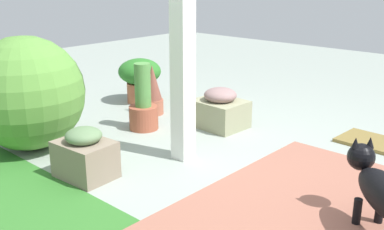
{
  "coord_description": "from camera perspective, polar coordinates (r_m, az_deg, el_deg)",
  "views": [
    {
      "loc": [
        -2.06,
        2.63,
        1.47
      ],
      "look_at": [
        0.18,
        0.16,
        0.42
      ],
      "focal_mm": 42.77,
      "sensor_mm": 36.0,
      "label": 1
    }
  ],
  "objects": [
    {
      "name": "ground_plane",
      "position": [
        3.65,
        3.82,
        -6.31
      ],
      "size": [
        12.0,
        12.0,
        0.0
      ],
      "primitive_type": "plane",
      "color": "#95A096"
    },
    {
      "name": "stone_planter_nearest",
      "position": [
        4.48,
        3.51,
        0.67
      ],
      "size": [
        0.49,
        0.42,
        0.4
      ],
      "color": "gray",
      "rests_on": "ground"
    },
    {
      "name": "stone_planter_far",
      "position": [
        3.47,
        -13.19,
        -4.88
      ],
      "size": [
        0.44,
        0.35,
        0.39
      ],
      "color": "gray",
      "rests_on": "ground"
    },
    {
      "name": "round_shrub",
      "position": [
        4.1,
        -19.9,
        2.55
      ],
      "size": [
        0.97,
        0.97,
        0.97
      ],
      "primitive_type": "sphere",
      "color": "#568D39",
      "rests_on": "ground"
    },
    {
      "name": "terracotta_pot_tall",
      "position": [
        4.42,
        -6.09,
        1.11
      ],
      "size": [
        0.28,
        0.28,
        0.65
      ],
      "color": "#A25039",
      "rests_on": "ground"
    },
    {
      "name": "terracotta_pot_spiky",
      "position": [
        4.88,
        -4.94,
        3.01
      ],
      "size": [
        0.22,
        0.22,
        0.53
      ],
      "color": "#AB5D45",
      "rests_on": "ground"
    },
    {
      "name": "terracotta_pot_broad",
      "position": [
        5.34,
        -6.52,
        4.81
      ],
      "size": [
        0.49,
        0.49,
        0.51
      ],
      "color": "#AB5D3E",
      "rests_on": "ground"
    },
    {
      "name": "dog",
      "position": [
        2.8,
        22.77,
        -8.76
      ],
      "size": [
        0.63,
        0.6,
        0.51
      ],
      "color": "black",
      "rests_on": "ground"
    },
    {
      "name": "doormat",
      "position": [
        4.38,
        21.87,
        -3.21
      ],
      "size": [
        0.62,
        0.44,
        0.03
      ],
      "primitive_type": "cube",
      "rotation": [
        0.0,
        0.0,
        -0.04
      ],
      "color": "olive",
      "rests_on": "ground"
    }
  ]
}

